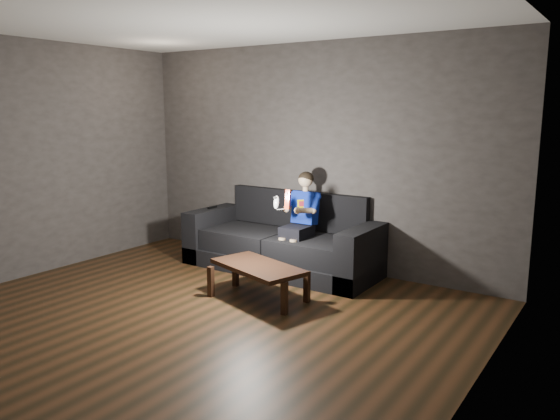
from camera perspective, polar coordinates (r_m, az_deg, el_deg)
The scene contains 10 objects.
floor at distance 5.02m, azimuth -11.58°, elevation -12.13°, with size 5.00×5.00×0.00m, color black.
back_wall at distance 6.65m, azimuth 3.49°, elevation 5.62°, with size 5.00×0.04×2.70m, color #342F2E.
right_wall at distance 3.38m, azimuth 18.84°, elevation 0.30°, with size 0.04×5.00×2.70m, color #342F2E.
ceiling at distance 4.71m, azimuth -12.86°, elevation 19.84°, with size 5.00×5.00×0.02m, color silver.
sofa at distance 6.63m, azimuth 0.51°, elevation -3.59°, with size 2.38×1.03×0.92m.
child at distance 6.34m, azimuth 2.19°, elevation -0.23°, with size 0.43×0.52×1.05m.
wii_remote_red at distance 5.92m, azimuth 0.81°, elevation 1.11°, with size 0.07×0.09×0.22m.
nunchuk_white at distance 6.01m, azimuth -0.38°, elevation 0.81°, with size 0.08×0.11×0.16m.
wii_remote_black at distance 7.12m, azimuth -7.09°, elevation 0.29°, with size 0.04×0.15×0.03m.
coffee_table at distance 5.56m, azimuth -2.31°, elevation -6.22°, with size 1.11×0.77×0.36m.
Camera 1 is at (3.34, -3.22, 1.92)m, focal length 35.00 mm.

